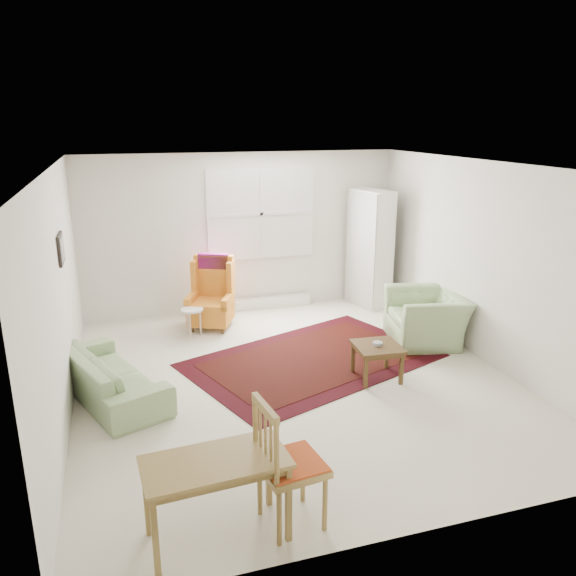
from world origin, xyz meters
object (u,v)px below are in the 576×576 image
object	(u,v)px
wingback_chair	(210,293)
stool	(193,322)
coffee_table	(377,362)
desk_chair	(292,462)
armchair	(427,313)
cabinet	(370,249)
desk	(217,499)
sofa	(109,366)

from	to	relation	value
wingback_chair	stool	world-z (taller)	wingback_chair
coffee_table	desk_chair	size ratio (longest dim) A/B	0.50
armchair	wingback_chair	distance (m)	3.11
desk_chair	stool	bearing A→B (deg)	-5.02
cabinet	desk	bearing A→B (deg)	-139.87
desk	desk_chair	bearing A→B (deg)	0.00
coffee_table	desk	xyz separation A→B (m)	(-2.29, -2.09, 0.11)
stool	cabinet	distance (m)	3.15
coffee_table	desk_chair	xyz separation A→B (m)	(-1.72, -2.09, 0.31)
cabinet	wingback_chair	bearing A→B (deg)	172.75
stool	desk_chair	size ratio (longest dim) A/B	0.40
cabinet	desk	xyz separation A→B (m)	(-3.39, -4.70, -0.62)
coffee_table	stool	bearing A→B (deg)	133.44
wingback_chair	desk	size ratio (longest dim) A/B	1.03
wingback_chair	cabinet	distance (m)	2.75
armchair	desk_chair	distance (m)	4.14
sofa	desk_chair	xyz separation A→B (m)	(1.31, -2.55, 0.16)
armchair	desk	bearing A→B (deg)	-37.92
coffee_table	sofa	bearing A→B (deg)	171.41
wingback_chair	desk_chair	world-z (taller)	wingback_chair
coffee_table	cabinet	bearing A→B (deg)	67.17
cabinet	desk	world-z (taller)	cabinet
desk_chair	armchair	bearing A→B (deg)	-51.84
sofa	coffee_table	distance (m)	3.07
stool	desk	xyz separation A→B (m)	(-0.38, -4.10, 0.12)
cabinet	coffee_table	bearing A→B (deg)	-126.94
armchair	coffee_table	xyz separation A→B (m)	(-1.17, -0.88, -0.20)
armchair	coffee_table	size ratio (longest dim) A/B	2.04
sofa	cabinet	world-z (taller)	cabinet
sofa	cabinet	distance (m)	4.69
desk	coffee_table	bearing A→B (deg)	42.42
wingback_chair	coffee_table	size ratio (longest dim) A/B	2.04
cabinet	stool	bearing A→B (deg)	177.21
desk_chair	wingback_chair	bearing A→B (deg)	-9.23
cabinet	desk_chair	bearing A→B (deg)	-135.03
sofa	desk	xyz separation A→B (m)	(0.74, -2.55, -0.03)
cabinet	desk_chair	xyz separation A→B (m)	(-2.82, -4.70, -0.43)
sofa	armchair	distance (m)	4.22
wingback_chair	desk_chair	xyz separation A→B (m)	(-0.12, -4.38, -0.01)
armchair	wingback_chair	bearing A→B (deg)	-105.58
coffee_table	desk	distance (m)	3.10
wingback_chair	desk_chair	size ratio (longest dim) A/B	1.02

